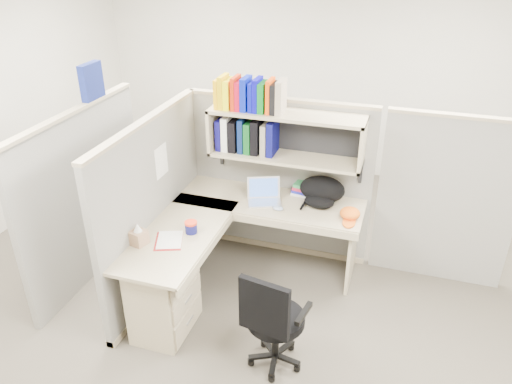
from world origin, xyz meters
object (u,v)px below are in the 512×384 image
(snack_canister, at_px, (191,227))
(backpack, at_px, (321,192))
(desk, at_px, (194,271))
(laptop, at_px, (264,192))
(task_chair, at_px, (273,334))

(snack_canister, bearing_deg, backpack, 41.23)
(desk, xyz_separation_m, laptop, (0.37, 0.81, 0.40))
(desk, xyz_separation_m, backpack, (0.87, 0.95, 0.41))
(backpack, xyz_separation_m, snack_canister, (-0.93, -0.82, -0.07))
(laptop, distance_m, backpack, 0.52)
(desk, distance_m, backpack, 1.35)
(task_chair, bearing_deg, laptop, 109.93)
(desk, xyz_separation_m, snack_canister, (-0.07, 0.13, 0.34))
(snack_canister, xyz_separation_m, task_chair, (0.87, -0.52, -0.46))
(desk, relative_size, laptop, 5.73)
(desk, distance_m, task_chair, 0.90)
(laptop, xyz_separation_m, backpack, (0.50, 0.14, 0.01))
(snack_canister, bearing_deg, task_chair, -31.03)
(laptop, height_order, task_chair, laptop)
(desk, height_order, laptop, laptop)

